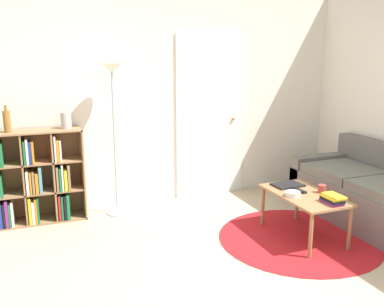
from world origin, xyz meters
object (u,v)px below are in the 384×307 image
laptop (288,185)px  vase_on_shelf (66,120)px  couch (376,196)px  bowl (293,194)px  bottle_middle (7,121)px  bookshelf (35,179)px  floor_lamp (113,95)px  coffee_table (304,199)px  cup (322,189)px

laptop → vase_on_shelf: bearing=151.5°
couch → bowl: 1.17m
bowl → bottle_middle: (-2.54, 1.42, 0.65)m
bookshelf → floor_lamp: 1.24m
bookshelf → coffee_table: size_ratio=1.11×
laptop → cup: bearing=-60.0°
couch → vase_on_shelf: vase_on_shelf is taller
coffee_table → cup: size_ratio=11.23×
bowl → vase_on_shelf: (-1.95, 1.45, 0.63)m
couch → laptop: size_ratio=5.81×
laptop → vase_on_shelf: 2.47m
bowl → vase_on_shelf: vase_on_shelf is taller
laptop → bottle_middle: (-2.68, 1.11, 0.67)m
couch → cup: size_ratio=22.63×
laptop → coffee_table: bearing=-88.9°
cup → vase_on_shelf: (-2.28, 1.46, 0.61)m
vase_on_shelf → couch: bearing=-23.7°
bookshelf → laptop: bookshelf is taller
bottle_middle → bowl: bearing=-29.3°
bottle_middle → couch: bearing=-20.0°
bookshelf → bottle_middle: size_ratio=3.63×
bowl → bottle_middle: bearing=150.7°
bookshelf → coffee_table: 2.85m
floor_lamp → bowl: 2.17m
laptop → vase_on_shelf: vase_on_shelf is taller
bottle_middle → floor_lamp: bearing=-3.6°
bowl → bottle_middle: bottle_middle is taller
coffee_table → vase_on_shelf: (-2.10, 1.43, 0.70)m
couch → cup: 0.85m
bookshelf → bottle_middle: bearing=-173.7°
cup → couch: bearing=6.7°
cup → vase_on_shelf: bearing=147.4°
bowl → vase_on_shelf: bearing=143.4°
bowl → coffee_table: bearing=7.7°
cup → coffee_table: bearing=169.7°
floor_lamp → cup: bearing=-37.5°
coffee_table → floor_lamp: bearing=140.2°
floor_lamp → laptop: floor_lamp is taller
floor_lamp → bowl: bearing=-43.1°
cup → bookshelf: bearing=151.1°
vase_on_shelf → bottle_middle: bearing=-177.6°
floor_lamp → laptop: size_ratio=5.41×
coffee_table → vase_on_shelf: bearing=145.8°
coffee_table → cup: (0.18, -0.03, 0.09)m
bookshelf → coffee_table: bookshelf is taller
coffee_table → laptop: (-0.01, 0.29, 0.06)m
floor_lamp → cup: floor_lamp is taller
coffee_table → vase_on_shelf: 2.64m
floor_lamp → bottle_middle: size_ratio=6.12×
bookshelf → floor_lamp: (0.86, -0.09, 0.89)m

